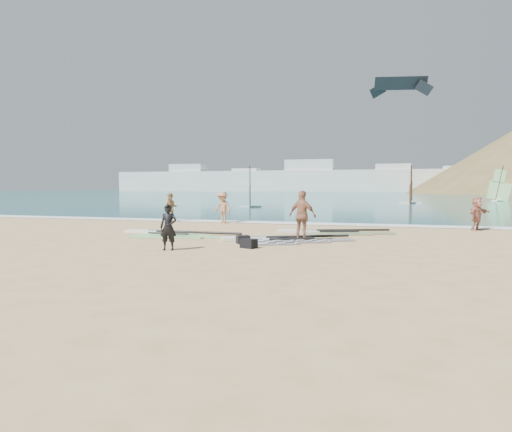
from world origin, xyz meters
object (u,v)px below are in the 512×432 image
(rig_orange, at_px, (326,232))
(gear_bag_far, at_px, (249,243))
(rig_grey, at_px, (277,240))
(rig_green, at_px, (167,234))
(gear_bag_near, at_px, (243,239))
(person_wetsuit, at_px, (168,227))
(beachgoer_mid, at_px, (223,207))
(beachgoer_right, at_px, (477,213))
(beachgoer_back, at_px, (302,216))
(beachgoer_left, at_px, (171,208))

(rig_orange, relative_size, gear_bag_far, 10.09)
(rig_grey, relative_size, rig_green, 0.94)
(rig_grey, height_order, gear_bag_near, gear_bag_near)
(rig_orange, xyz_separation_m, gear_bag_far, (-2.00, -5.32, 0.11))
(rig_orange, distance_m, person_wetsuit, 7.92)
(beachgoer_mid, xyz_separation_m, beachgoer_right, (13.13, -0.37, -0.09))
(gear_bag_near, bearing_deg, rig_green, 156.49)
(rig_grey, xyz_separation_m, gear_bag_far, (-0.48, -2.16, 0.11))
(rig_green, relative_size, beachgoer_back, 2.84)
(person_wetsuit, distance_m, beachgoer_mid, 10.38)
(gear_bag_far, distance_m, beachgoer_back, 2.91)
(beachgoer_mid, relative_size, beachgoer_right, 1.11)
(rig_orange, height_order, beachgoer_mid, beachgoer_mid)
(beachgoer_right, bearing_deg, beachgoer_back, 171.31)
(person_wetsuit, bearing_deg, beachgoer_right, 28.91)
(beachgoer_mid, bearing_deg, gear_bag_near, -41.06)
(rig_green, height_order, beachgoer_back, beachgoer_back)
(rig_grey, bearing_deg, rig_orange, 39.66)
(beachgoer_left, distance_m, beachgoer_right, 16.39)
(gear_bag_far, distance_m, beachgoer_mid, 10.00)
(person_wetsuit, bearing_deg, beachgoer_mid, 88.28)
(rig_grey, bearing_deg, beachgoer_back, -10.55)
(beachgoer_mid, distance_m, beachgoer_right, 13.13)
(beachgoer_right, bearing_deg, rig_grey, 168.96)
(gear_bag_far, bearing_deg, beachgoer_right, 44.38)
(gear_bag_near, height_order, beachgoer_right, beachgoer_right)
(rig_grey, bearing_deg, gear_bag_far, -127.30)
(rig_grey, height_order, beachgoer_back, beachgoer_back)
(rig_orange, relative_size, person_wetsuit, 3.45)
(beachgoer_left, bearing_deg, person_wetsuit, -89.80)
(rig_grey, distance_m, gear_bag_far, 2.21)
(beachgoer_back, bearing_deg, rig_grey, 33.84)
(rig_orange, height_order, gear_bag_far, gear_bag_far)
(beachgoer_right, bearing_deg, gear_bag_far, 175.51)
(rig_orange, distance_m, gear_bag_far, 5.69)
(rig_grey, distance_m, beachgoer_mid, 8.40)
(beachgoer_right, bearing_deg, beachgoer_left, 129.82)
(rig_orange, bearing_deg, beachgoer_mid, 130.62)
(beachgoer_mid, bearing_deg, beachgoer_left, -156.51)
(gear_bag_near, xyz_separation_m, beachgoer_back, (1.99, 1.33, 0.83))
(rig_grey, bearing_deg, person_wetsuit, -155.30)
(rig_green, height_order, gear_bag_far, gear_bag_far)
(rig_grey, height_order, gear_bag_far, gear_bag_far)
(beachgoer_back, relative_size, beachgoer_right, 1.19)
(gear_bag_near, xyz_separation_m, beachgoer_mid, (-3.77, 7.93, 0.76))
(rig_green, height_order, person_wetsuit, person_wetsuit)
(gear_bag_near, distance_m, beachgoer_mid, 8.81)
(gear_bag_near, distance_m, beachgoer_left, 10.62)
(rig_orange, height_order, beachgoer_left, beachgoer_left)
(beachgoer_left, height_order, beachgoer_right, beachgoer_left)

